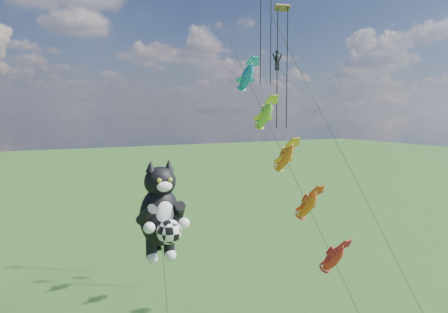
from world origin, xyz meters
name	(u,v)px	position (x,y,z in m)	size (l,w,h in m)	color
cat_kite_rig	(161,211)	(-0.77, 2.83, 8.53)	(2.62, 4.23, 11.37)	brown
fish_windsock_rig	(285,158)	(7.86, 3.19, 10.99)	(1.51, 15.94, 19.61)	brown
parafoil_rig	(280,50)	(10.64, 7.89, 18.65)	(2.24, 17.47, 25.08)	brown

